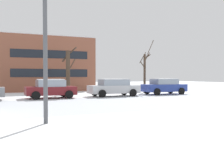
% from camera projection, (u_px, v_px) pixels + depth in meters
% --- Properties ---
extents(street_lamp, '(1.95, 0.36, 6.34)m').
position_uv_depth(street_lamp, '(54.00, 20.00, 9.93)').
color(street_lamp, '#4C4F54').
rests_on(street_lamp, ground).
extents(parked_car_maroon, '(3.91, 2.19, 1.52)m').
position_uv_depth(parked_car_maroon, '(51.00, 89.00, 21.12)').
color(parked_car_maroon, maroon).
rests_on(parked_car_maroon, ground).
extents(parked_car_silver, '(4.44, 2.09, 1.52)m').
position_uv_depth(parked_car_silver, '(114.00, 87.00, 23.27)').
color(parked_car_silver, silver).
rests_on(parked_car_silver, ground).
extents(parked_car_blue, '(4.27, 2.09, 1.53)m').
position_uv_depth(parked_car_blue, '(164.00, 86.00, 25.73)').
color(parked_car_blue, '#283D93').
rests_on(parked_car_blue, ground).
extents(tree_far_left, '(1.46, 1.29, 4.56)m').
position_uv_depth(tree_far_left, '(68.00, 71.00, 25.32)').
color(tree_far_left, '#423326').
rests_on(tree_far_left, ground).
extents(tree_far_mid, '(1.18, 1.35, 5.52)m').
position_uv_depth(tree_far_mid, '(145.00, 71.00, 28.12)').
color(tree_far_mid, '#423326').
rests_on(tree_far_mid, ground).
extents(building_far_right, '(10.68, 9.17, 6.39)m').
position_uv_depth(building_far_right, '(43.00, 65.00, 33.81)').
color(building_far_right, brown).
rests_on(building_far_right, ground).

